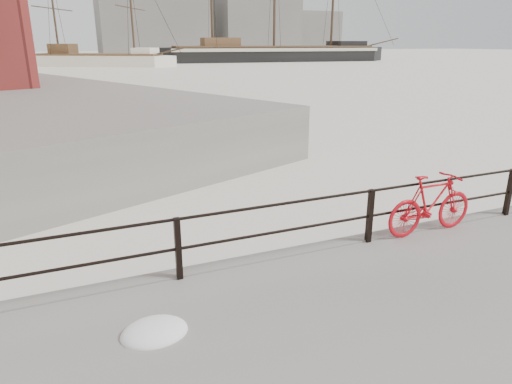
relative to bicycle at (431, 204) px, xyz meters
name	(u,v)px	position (x,y,z in m)	size (l,w,h in m)	color
ground	(496,227)	(2.19, 0.25, -0.93)	(400.00, 400.00, 0.00)	white
guardrail	(509,192)	(2.19, 0.10, -0.08)	(28.00, 0.10, 1.00)	black
bicycle	(431,204)	(0.00, 0.00, 0.00)	(1.93, 0.29, 1.17)	red
barque_black	(274,61)	(34.18, 80.18, -0.93)	(54.61, 17.87, 31.28)	black
schooner_mid	(98,66)	(-0.02, 74.44, -0.93)	(28.10, 11.89, 20.29)	white
industrial_west	(154,23)	(22.19, 140.25, 8.07)	(32.00, 18.00, 18.00)	gray
industrial_mid	(254,16)	(57.19, 145.25, 11.07)	(26.00, 20.00, 24.00)	gray
industrial_east	(307,32)	(80.19, 150.25, 6.07)	(20.00, 16.00, 14.00)	gray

